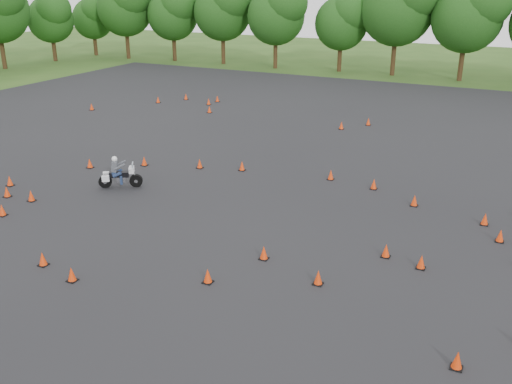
% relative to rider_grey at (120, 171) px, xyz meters
% --- Properties ---
extents(ground, '(140.00, 140.00, 0.00)m').
position_rel_rider_grey_xyz_m(ground, '(7.12, -4.72, -0.76)').
color(ground, '#2D5119').
rests_on(ground, ground).
extents(asphalt_pad, '(62.00, 62.00, 0.00)m').
position_rel_rider_grey_xyz_m(asphalt_pad, '(7.12, 1.28, -0.75)').
color(asphalt_pad, black).
rests_on(asphalt_pad, ground).
extents(treeline, '(87.34, 32.70, 10.57)m').
position_rel_rider_grey_xyz_m(treeline, '(9.48, 29.97, 3.93)').
color(treeline, '#1B4413').
rests_on(treeline, ground).
extents(traffic_cones, '(36.03, 33.02, 0.45)m').
position_rel_rider_grey_xyz_m(traffic_cones, '(6.94, 0.15, -0.53)').
color(traffic_cones, red).
rests_on(traffic_cones, asphalt_pad).
extents(rider_grey, '(1.97, 1.52, 1.50)m').
position_rel_rider_grey_xyz_m(rider_grey, '(0.00, 0.00, 0.00)').
color(rider_grey, '#494B51').
rests_on(rider_grey, ground).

